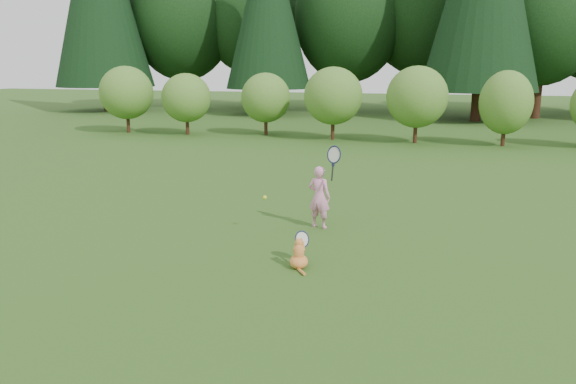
% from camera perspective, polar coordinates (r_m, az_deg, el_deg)
% --- Properties ---
extents(ground, '(100.00, 100.00, 0.00)m').
position_cam_1_polar(ground, '(8.89, -2.70, -5.42)').
color(ground, '#294C15').
rests_on(ground, ground).
extents(shrub_row, '(28.00, 3.00, 2.80)m').
position_cam_1_polar(shrub_row, '(21.20, 8.88, 8.89)').
color(shrub_row, '#477123').
rests_on(shrub_row, ground).
extents(child, '(0.63, 0.40, 1.64)m').
position_cam_1_polar(child, '(9.70, 3.25, -0.36)').
color(child, pink).
rests_on(child, ground).
extents(cat, '(0.36, 0.65, 0.59)m').
position_cam_1_polar(cat, '(7.86, 1.13, -6.13)').
color(cat, '#C65926').
rests_on(cat, ground).
extents(tennis_ball, '(0.07, 0.07, 0.07)m').
position_cam_1_polar(tennis_ball, '(9.39, -2.36, -0.55)').
color(tennis_ball, '#CAD819').
rests_on(tennis_ball, ground).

